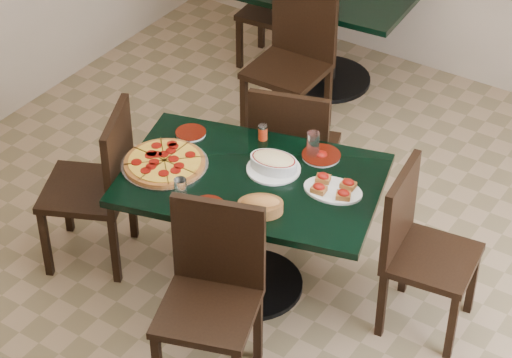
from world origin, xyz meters
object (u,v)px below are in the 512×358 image
Objects in this scene: pepperoni_pizza at (165,163)px; chair_left at (100,180)px; bread_basket at (260,206)px; main_table at (252,205)px; bruschetta_platter at (333,188)px; back_table at (329,16)px; back_chair_left at (281,6)px; back_chair_near at (295,53)px; chair_far at (293,148)px; chair_near at (213,286)px; chair_right at (418,243)px; lasagna_casserole at (274,163)px.

chair_left is at bearing -169.57° from pepperoni_pizza.
bread_basket is (0.62, -0.05, 0.02)m from pepperoni_pizza.
bruschetta_platter is at bearing 1.23° from main_table.
back_table is 0.40m from back_chair_left.
back_chair_left is (-0.40, 0.01, -0.05)m from back_table.
bruschetta_platter is at bearing -53.59° from back_chair_near.
chair_far is at bearing 67.69° from pepperoni_pizza.
chair_left is at bearing -179.42° from main_table.
chair_far is at bearing 129.72° from bruschetta_platter.
bread_basket is (0.02, 0.38, 0.25)m from chair_near.
back_chair_near is at bearing -77.21° from chair_far.
back_chair_left is 2.55m from bruschetta_platter.
back_chair_near is 1.74m from bruschetta_platter.
chair_right is 0.92× the size of back_chair_near.
back_chair_left is (-0.50, 0.64, -0.08)m from back_chair_near.
pepperoni_pizza is at bearing 100.98° from chair_right.
back_table is 2.43m from chair_right.
chair_far is 0.96× the size of back_chair_near.
chair_far is at bearing 85.84° from main_table.
chair_right reaches higher than bruschetta_platter.
back_chair_left is 1.91× the size of pepperoni_pizza.
chair_left reaches higher than main_table.
chair_left reaches higher than lasagna_casserole.
back_chair_left is at bearing 173.63° from back_table.
back_chair_near reaches higher than chair_right.
chair_far reaches higher than back_chair_left.
back_table is 2.52m from bread_basket.
lasagna_casserole is at bearing 25.92° from back_chair_left.
back_table is at bearing 112.16° from bruschetta_platter.
back_chair_near reaches higher than chair_far.
lasagna_casserole is at bearing 92.13° from chair_far.
chair_left is 3.59× the size of bread_basket.
chair_near reaches higher than pepperoni_pizza.
chair_near is at bearing -75.85° from back_table.
chair_right reaches higher than back_chair_left.
lasagna_casserole is at bearing 86.38° from chair_left.
pepperoni_pizza is at bearing -86.57° from back_table.
bread_basket is (0.19, -0.21, 0.22)m from main_table.
chair_near is at bearing 45.40° from chair_left.
main_table is at bearing 23.33° from back_chair_left.
back_table is at bearing 32.88° from chair_right.
back_chair_near reaches higher than chair_left.
back_chair_near is 1.56m from lasagna_casserole.
back_chair_near is at bearing 97.66° from pepperoni_pizza.
chair_near is 1.12× the size of back_chair_left.
chair_near is 2.93× the size of bruschetta_platter.
chair_left reaches higher than chair_right.
lasagna_casserole is 0.35m from bread_basket.
main_table is at bearing -171.39° from bruschetta_platter.
back_chair_near is at bearing 42.72° from chair_right.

